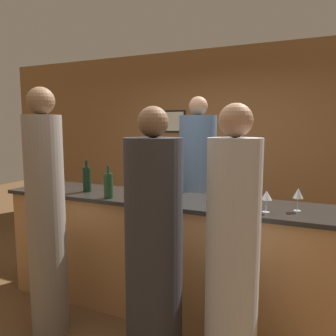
# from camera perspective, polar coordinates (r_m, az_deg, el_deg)

# --- Properties ---
(ground_plane) EXTENTS (14.00, 14.00, 0.00)m
(ground_plane) POSITION_cam_1_polar(r_m,az_deg,el_deg) (3.30, -1.64, -23.19)
(ground_plane) COLOR brown
(back_wall) EXTENTS (8.00, 0.08, 2.80)m
(back_wall) POSITION_cam_1_polar(r_m,az_deg,el_deg) (4.93, 9.48, 4.00)
(back_wall) COLOR olive
(back_wall) RESTS_ON ground_plane
(bar_counter) EXTENTS (2.99, 0.62, 1.05)m
(bar_counter) POSITION_cam_1_polar(r_m,az_deg,el_deg) (3.06, -1.68, -14.66)
(bar_counter) COLOR #B27F4C
(bar_counter) RESTS_ON ground_plane
(bartender) EXTENTS (0.39, 0.39, 1.98)m
(bartender) POSITION_cam_1_polar(r_m,az_deg,el_deg) (3.52, 5.11, -5.12)
(bartender) COLOR #4C6B93
(bartender) RESTS_ON ground_plane
(guest_0) EXTENTS (0.38, 0.38, 1.80)m
(guest_0) POSITION_cam_1_polar(r_m,az_deg,el_deg) (2.22, -2.49, -15.04)
(guest_0) COLOR #2D2D33
(guest_0) RESTS_ON ground_plane
(guest_1) EXTENTS (0.29, 0.29, 1.97)m
(guest_1) POSITION_cam_1_polar(r_m,az_deg,el_deg) (2.79, -20.41, -8.51)
(guest_1) COLOR gray
(guest_1) RESTS_ON ground_plane
(guest_2) EXTENTS (0.32, 0.32, 1.80)m
(guest_2) POSITION_cam_1_polar(r_m,az_deg,el_deg) (2.06, 11.08, -16.57)
(guest_2) COLOR #B2B2B7
(guest_2) RESTS_ON ground_plane
(wine_bottle_0) EXTENTS (0.08, 0.08, 0.30)m
(wine_bottle_0) POSITION_cam_1_polar(r_m,az_deg,el_deg) (3.22, -13.94, -1.90)
(wine_bottle_0) COLOR black
(wine_bottle_0) RESTS_ON bar_counter
(wine_bottle_1) EXTENTS (0.07, 0.07, 0.31)m
(wine_bottle_1) POSITION_cam_1_polar(r_m,az_deg,el_deg) (3.13, -1.67, -1.95)
(wine_bottle_1) COLOR black
(wine_bottle_1) RESTS_ON bar_counter
(wine_bottle_2) EXTENTS (0.08, 0.08, 0.29)m
(wine_bottle_2) POSITION_cam_1_polar(r_m,az_deg,el_deg) (2.89, -10.33, -2.97)
(wine_bottle_2) COLOR #19381E
(wine_bottle_2) RESTS_ON bar_counter
(wine_glass_0) EXTENTS (0.07, 0.07, 0.17)m
(wine_glass_0) POSITION_cam_1_polar(r_m,az_deg,el_deg) (2.59, 21.71, -4.20)
(wine_glass_0) COLOR silver
(wine_glass_0) RESTS_ON bar_counter
(wine_glass_1) EXTENTS (0.06, 0.06, 0.16)m
(wine_glass_1) POSITION_cam_1_polar(r_m,az_deg,el_deg) (2.62, 12.26, -4.08)
(wine_glass_1) COLOR silver
(wine_glass_1) RESTS_ON bar_counter
(wine_glass_2) EXTENTS (0.08, 0.08, 0.16)m
(wine_glass_2) POSITION_cam_1_polar(r_m,az_deg,el_deg) (2.47, 16.78, -4.68)
(wine_glass_2) COLOR silver
(wine_glass_2) RESTS_ON bar_counter
(wine_glass_3) EXTENTS (0.07, 0.07, 0.17)m
(wine_glass_3) POSITION_cam_1_polar(r_m,az_deg,el_deg) (2.92, -5.39, -2.51)
(wine_glass_3) COLOR silver
(wine_glass_3) RESTS_ON bar_counter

